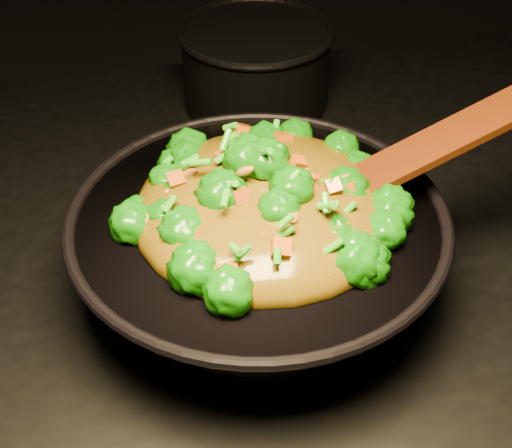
{
  "coord_description": "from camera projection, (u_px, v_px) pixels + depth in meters",
  "views": [
    {
      "loc": [
        -0.2,
        -0.61,
        1.47
      ],
      "look_at": [
        -0.09,
        -0.04,
        0.98
      ],
      "focal_mm": 55.0,
      "sensor_mm": 36.0,
      "label": 1
    }
  ],
  "objects": [
    {
      "name": "wok",
      "position": [
        258.0,
        257.0,
        0.77
      ],
      "size": [
        0.47,
        0.47,
        0.1
      ],
      "primitive_type": null,
      "rotation": [
        0.0,
        0.0,
        -0.42
      ],
      "color": "black",
      "rests_on": "stovetop"
    },
    {
      "name": "stir_fry",
      "position": [
        265.0,
        179.0,
        0.72
      ],
      "size": [
        0.26,
        0.26,
        0.09
      ],
      "primitive_type": null,
      "rotation": [
        0.0,
        0.0,
        -0.05
      ],
      "color": "#115D06",
      "rests_on": "wok"
    },
    {
      "name": "spatula",
      "position": [
        425.0,
        150.0,
        0.74
      ],
      "size": [
        0.29,
        0.07,
        0.12
      ],
      "primitive_type": "cube",
      "rotation": [
        0.0,
        -0.38,
        0.08
      ],
      "color": "#391303",
      "rests_on": "wok"
    },
    {
      "name": "back_pot",
      "position": [
        256.0,
        66.0,
        1.06
      ],
      "size": [
        0.22,
        0.22,
        0.11
      ],
      "primitive_type": "cylinder",
      "rotation": [
        0.0,
        0.0,
        -0.13
      ],
      "color": "black",
      "rests_on": "stovetop"
    }
  ]
}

